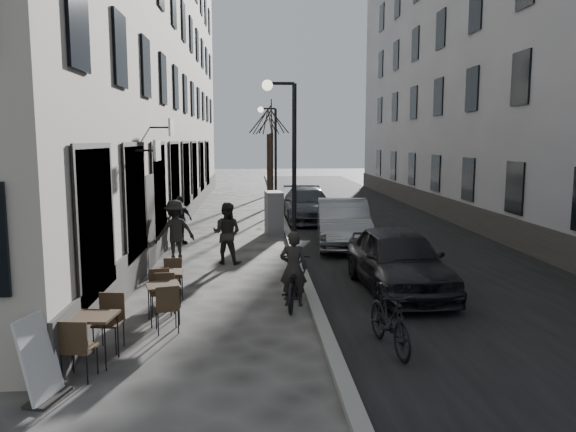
{
  "coord_description": "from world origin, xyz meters",
  "views": [
    {
      "loc": [
        -1.1,
        -8.81,
        3.56
      ],
      "look_at": [
        -0.29,
        4.06,
        1.8
      ],
      "focal_mm": 35.0,
      "sensor_mm": 36.0,
      "label": 1
    }
  ],
  "objects": [
    {
      "name": "tree_near",
      "position": [
        -0.1,
        21.0,
        4.66
      ],
      "size": [
        2.4,
        2.4,
        5.7
      ],
      "color": "black",
      "rests_on": "ground"
    },
    {
      "name": "moped",
      "position": [
        1.2,
        0.23,
        0.55
      ],
      "size": [
        0.75,
        1.89,
        1.1
      ],
      "primitive_type": "imported",
      "rotation": [
        0.0,
        0.0,
        0.13
      ],
      "color": "black",
      "rests_on": "ground"
    },
    {
      "name": "kerb",
      "position": [
        0.2,
        16.0,
        0.06
      ],
      "size": [
        0.25,
        60.0,
        0.12
      ],
      "primitive_type": "cube",
      "color": "gray",
      "rests_on": "ground"
    },
    {
      "name": "streetlamp_near",
      "position": [
        -0.17,
        6.0,
        3.16
      ],
      "size": [
        0.9,
        0.28,
        5.09
      ],
      "color": "black",
      "rests_on": "ground"
    },
    {
      "name": "bistro_set_b",
      "position": [
        -2.86,
        1.95,
        0.47
      ],
      "size": [
        0.81,
        1.6,
        0.91
      ],
      "rotation": [
        0.0,
        0.0,
        0.26
      ],
      "color": "black",
      "rests_on": "ground"
    },
    {
      "name": "bistro_set_c",
      "position": [
        -2.92,
        3.17,
        0.45
      ],
      "size": [
        0.62,
        1.48,
        0.87
      ],
      "rotation": [
        0.0,
        0.0,
        0.03
      ],
      "color": "black",
      "rests_on": "ground"
    },
    {
      "name": "pedestrian_mid",
      "position": [
        -3.37,
        7.54,
        0.91
      ],
      "size": [
        1.35,
        1.11,
        1.82
      ],
      "primitive_type": "imported",
      "rotation": [
        0.0,
        0.0,
        3.58
      ],
      "color": "black",
      "rests_on": "ground"
    },
    {
      "name": "bicycle",
      "position": [
        -0.24,
        2.95,
        0.5
      ],
      "size": [
        0.96,
        1.98,
        1.0
      ],
      "primitive_type": "imported",
      "rotation": [
        0.0,
        0.0,
        2.98
      ],
      "color": "black",
      "rests_on": "ground"
    },
    {
      "name": "car_near",
      "position": [
        2.3,
        3.88,
        0.76
      ],
      "size": [
        1.99,
        4.54,
        1.52
      ],
      "primitive_type": "imported",
      "rotation": [
        0.0,
        0.0,
        0.04
      ],
      "color": "black",
      "rests_on": "ground"
    },
    {
      "name": "pedestrian_far",
      "position": [
        -3.6,
        10.32,
        0.83
      ],
      "size": [
        0.99,
        0.95,
        1.66
      ],
      "primitive_type": "imported",
      "rotation": [
        0.0,
        0.0,
        0.73
      ],
      "color": "black",
      "rests_on": "ground"
    },
    {
      "name": "streetlamp_far",
      "position": [
        -0.17,
        18.0,
        3.16
      ],
      "size": [
        0.9,
        0.28,
        5.09
      ],
      "color": "black",
      "rests_on": "ground"
    },
    {
      "name": "road",
      "position": [
        3.85,
        16.0,
        0.0
      ],
      "size": [
        7.3,
        60.0,
        0.0
      ],
      "primitive_type": "cube",
      "color": "black",
      "rests_on": "ground"
    },
    {
      "name": "pedestrian_near",
      "position": [
        -1.86,
        7.19,
        0.89
      ],
      "size": [
        1.03,
        0.91,
        1.78
      ],
      "primitive_type": "imported",
      "rotation": [
        0.0,
        0.0,
        2.83
      ],
      "color": "#282422",
      "rests_on": "ground"
    },
    {
      "name": "building_right",
      "position": [
        9.5,
        16.5,
        8.0
      ],
      "size": [
        4.0,
        35.0,
        16.0
      ],
      "primitive_type": "cube",
      "color": "gray",
      "rests_on": "ground"
    },
    {
      "name": "tree_far",
      "position": [
        -0.1,
        27.0,
        4.66
      ],
      "size": [
        2.4,
        2.4,
        5.7
      ],
      "color": "black",
      "rests_on": "ground"
    },
    {
      "name": "sign_board",
      "position": [
        -4.02,
        -1.27,
        0.48
      ],
      "size": [
        0.56,
        0.75,
        1.2
      ],
      "rotation": [
        0.0,
        0.0,
        -0.24
      ],
      "color": "black",
      "rests_on": "ground"
    },
    {
      "name": "utility_cabinet",
      "position": [
        -0.32,
        12.02,
        0.82
      ],
      "size": [
        0.7,
        1.14,
        1.63
      ],
      "primitive_type": "cube",
      "rotation": [
        0.0,
        0.0,
        0.09
      ],
      "color": "slate",
      "rests_on": "ground"
    },
    {
      "name": "bistro_set_a",
      "position": [
        -3.63,
        -0.05,
        0.49
      ],
      "size": [
        0.73,
        1.64,
        0.95
      ],
      "rotation": [
        0.0,
        0.0,
        -0.12
      ],
      "color": "black",
      "rests_on": "ground"
    },
    {
      "name": "car_mid",
      "position": [
        1.92,
        9.69,
        0.78
      ],
      "size": [
        2.08,
        4.85,
        1.56
      ],
      "primitive_type": "imported",
      "rotation": [
        0.0,
        0.0,
        -0.09
      ],
      "color": "gray",
      "rests_on": "ground"
    },
    {
      "name": "ground",
      "position": [
        0.0,
        0.0,
        0.0
      ],
      "size": [
        120.0,
        120.0,
        0.0
      ],
      "primitive_type": "plane",
      "color": "#33302E",
      "rests_on": "ground"
    },
    {
      "name": "cyclist_rider",
      "position": [
        -0.24,
        2.95,
        0.81
      ],
      "size": [
        0.65,
        0.48,
        1.63
      ],
      "primitive_type": "imported",
      "rotation": [
        0.0,
        0.0,
        2.98
      ],
      "color": "black",
      "rests_on": "ground"
    },
    {
      "name": "building_left",
      "position": [
        -6.0,
        16.5,
        8.0
      ],
      "size": [
        4.0,
        35.0,
        16.0
      ],
      "primitive_type": "cube",
      "color": "#ADA291",
      "rests_on": "ground"
    },
    {
      "name": "car_far",
      "position": [
        1.29,
        15.49,
        0.72
      ],
      "size": [
        2.16,
        5.03,
        1.44
      ],
      "primitive_type": "imported",
      "rotation": [
        0.0,
        0.0,
        0.03
      ],
      "color": "#33373D",
      "rests_on": "ground"
    }
  ]
}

